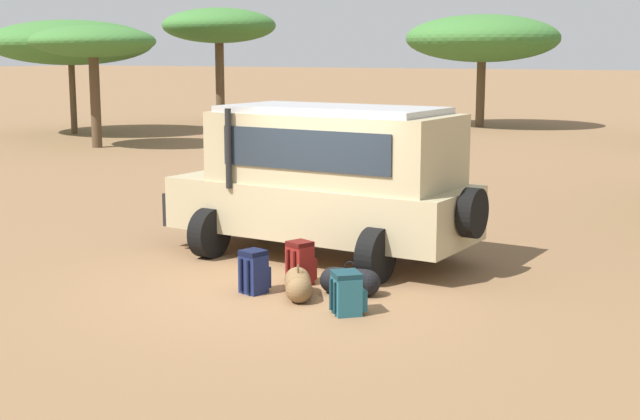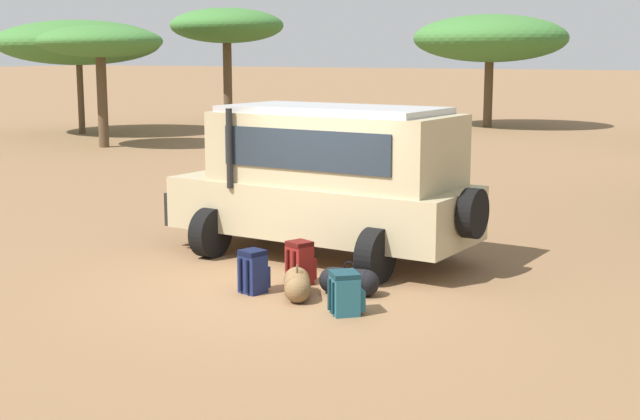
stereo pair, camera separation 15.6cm
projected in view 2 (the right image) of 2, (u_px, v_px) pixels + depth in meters
ground_plane at (286, 289)px, 12.50m from camera, size 320.00×320.00×0.00m
safari_vehicle at (328, 178)px, 14.17m from camera, size 5.39×2.86×2.44m
backpack_beside_front_wheel at (300, 263)px, 12.71m from camera, size 0.40×0.45×0.63m
backpack_cluster_center at (345, 293)px, 11.27m from camera, size 0.53×0.52×0.54m
backpack_near_rear_wheel at (253, 272)px, 12.26m from camera, size 0.38×0.44×0.60m
duffel_bag_low_black_case at (297, 284)px, 12.03m from camera, size 0.64×0.80×0.46m
duffel_bag_soft_canvas at (349, 282)px, 12.17m from camera, size 0.84×0.46×0.47m
acacia_tree_far_left at (78, 43)px, 35.71m from camera, size 6.71×6.42×4.55m
acacia_tree_left_mid at (227, 26)px, 41.32m from camera, size 5.41×4.98×5.30m
acacia_tree_centre_back at (100, 42)px, 30.48m from camera, size 4.47×4.02×4.19m
acacia_tree_right_mid at (490, 39)px, 38.73m from camera, size 6.73×6.36×4.90m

